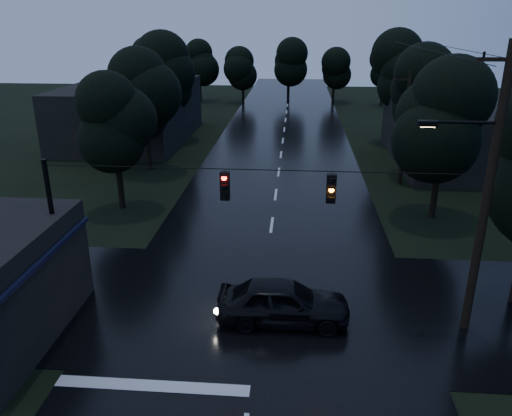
# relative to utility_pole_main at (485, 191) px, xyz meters

# --- Properties ---
(main_road) EXTENTS (12.00, 120.00, 0.02)m
(main_road) POSITION_rel_utility_pole_main_xyz_m (-7.41, 19.00, -5.26)
(main_road) COLOR black
(main_road) RESTS_ON ground
(cross_street) EXTENTS (60.00, 9.00, 0.02)m
(cross_street) POSITION_rel_utility_pole_main_xyz_m (-7.41, 1.00, -5.26)
(cross_street) COLOR black
(cross_street) RESTS_ON ground
(building_far_right) EXTENTS (10.00, 14.00, 4.40)m
(building_far_right) POSITION_rel_utility_pole_main_xyz_m (6.59, 23.00, -3.06)
(building_far_right) COLOR black
(building_far_right) RESTS_ON ground
(building_far_left) EXTENTS (10.00, 16.00, 5.00)m
(building_far_left) POSITION_rel_utility_pole_main_xyz_m (-21.41, 29.00, -2.76)
(building_far_left) COLOR black
(building_far_left) RESTS_ON ground
(utility_pole_main) EXTENTS (3.50, 0.30, 10.00)m
(utility_pole_main) POSITION_rel_utility_pole_main_xyz_m (0.00, 0.00, 0.00)
(utility_pole_main) COLOR black
(utility_pole_main) RESTS_ON ground
(utility_pole_far) EXTENTS (2.00, 0.30, 7.50)m
(utility_pole_far) POSITION_rel_utility_pole_main_xyz_m (0.89, 17.00, -1.38)
(utility_pole_far) COLOR black
(utility_pole_far) RESTS_ON ground
(anchor_pole_left) EXTENTS (0.18, 0.18, 6.00)m
(anchor_pole_left) POSITION_rel_utility_pole_main_xyz_m (-14.91, 0.00, -2.26)
(anchor_pole_left) COLOR black
(anchor_pole_left) RESTS_ON ground
(span_signals) EXTENTS (15.00, 0.37, 1.12)m
(span_signals) POSITION_rel_utility_pole_main_xyz_m (-6.85, -0.01, -0.01)
(span_signals) COLOR black
(span_signals) RESTS_ON ground
(tree_left_a) EXTENTS (3.92, 3.92, 8.26)m
(tree_left_a) POSITION_rel_utility_pole_main_xyz_m (-16.41, 11.00, -0.02)
(tree_left_a) COLOR black
(tree_left_a) RESTS_ON ground
(tree_left_b) EXTENTS (4.20, 4.20, 8.85)m
(tree_left_b) POSITION_rel_utility_pole_main_xyz_m (-17.01, 19.00, 0.36)
(tree_left_b) COLOR black
(tree_left_b) RESTS_ON ground
(tree_left_c) EXTENTS (4.48, 4.48, 9.44)m
(tree_left_c) POSITION_rel_utility_pole_main_xyz_m (-17.61, 29.00, 0.74)
(tree_left_c) COLOR black
(tree_left_c) RESTS_ON ground
(tree_right_a) EXTENTS (4.20, 4.20, 8.85)m
(tree_right_a) POSITION_rel_utility_pole_main_xyz_m (1.59, 11.00, 0.36)
(tree_right_a) COLOR black
(tree_right_a) RESTS_ON ground
(tree_right_b) EXTENTS (4.48, 4.48, 9.44)m
(tree_right_b) POSITION_rel_utility_pole_main_xyz_m (2.19, 19.00, 0.74)
(tree_right_b) COLOR black
(tree_right_b) RESTS_ON ground
(tree_right_c) EXTENTS (4.76, 4.76, 10.03)m
(tree_right_c) POSITION_rel_utility_pole_main_xyz_m (2.79, 29.00, 1.11)
(tree_right_c) COLOR black
(tree_right_c) RESTS_ON ground
(car) EXTENTS (4.88, 2.00, 1.66)m
(car) POSITION_rel_utility_pole_main_xyz_m (-6.53, -0.14, -4.43)
(car) COLOR black
(car) RESTS_ON ground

